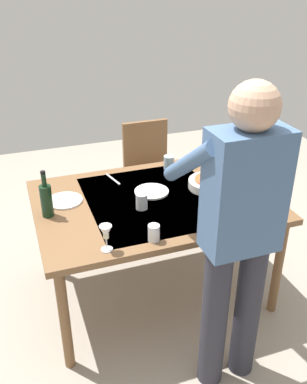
# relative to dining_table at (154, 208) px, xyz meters

# --- Properties ---
(ground_plane) EXTENTS (6.00, 6.00, 0.00)m
(ground_plane) POSITION_rel_dining_table_xyz_m (0.00, 0.00, -0.68)
(ground_plane) COLOR #9E9384
(dining_table) EXTENTS (1.52, 1.08, 0.75)m
(dining_table) POSITION_rel_dining_table_xyz_m (0.00, 0.00, 0.00)
(dining_table) COLOR brown
(dining_table) RESTS_ON ground_plane
(chair_near) EXTENTS (0.40, 0.40, 0.91)m
(chair_near) POSITION_rel_dining_table_xyz_m (-0.29, -0.92, -0.15)
(chair_near) COLOR #523019
(chair_near) RESTS_ON ground_plane
(person_server) EXTENTS (0.42, 0.61, 1.69)m
(person_server) POSITION_rel_dining_table_xyz_m (-0.15, 0.80, 0.28)
(person_server) COLOR #2D2D38
(person_server) RESTS_ON ground_plane
(wine_bottle) EXTENTS (0.07, 0.07, 0.30)m
(wine_bottle) POSITION_rel_dining_table_xyz_m (0.67, -0.02, 0.18)
(wine_bottle) COLOR black
(wine_bottle) RESTS_ON dining_table
(wine_glass_left) EXTENTS (0.07, 0.07, 0.15)m
(wine_glass_left) POSITION_rel_dining_table_xyz_m (0.42, 0.45, 0.17)
(wine_glass_left) COLOR white
(wine_glass_left) RESTS_ON dining_table
(water_cup_near_left) EXTENTS (0.08, 0.08, 0.10)m
(water_cup_near_left) POSITION_rel_dining_table_xyz_m (-0.27, -0.41, 0.12)
(water_cup_near_left) COLOR silver
(water_cup_near_left) RESTS_ON dining_table
(water_cup_near_right) EXTENTS (0.07, 0.07, 0.10)m
(water_cup_near_right) POSITION_rel_dining_table_xyz_m (0.16, 0.45, 0.12)
(water_cup_near_right) COLOR silver
(water_cup_near_right) RESTS_ON dining_table
(water_cup_far_left) EXTENTS (0.07, 0.07, 0.10)m
(water_cup_far_left) POSITION_rel_dining_table_xyz_m (0.11, 0.09, 0.12)
(water_cup_far_left) COLOR silver
(water_cup_far_left) RESTS_ON dining_table
(serving_bowl_pasta) EXTENTS (0.30, 0.30, 0.07)m
(serving_bowl_pasta) POSITION_rel_dining_table_xyz_m (-0.42, -0.02, 0.10)
(serving_bowl_pasta) COLOR silver
(serving_bowl_pasta) RESTS_ON dining_table
(side_bowl_salad) EXTENTS (0.18, 0.18, 0.07)m
(side_bowl_salad) POSITION_rel_dining_table_xyz_m (-0.29, 0.32, 0.10)
(side_bowl_salad) COLOR silver
(side_bowl_salad) RESTS_ON dining_table
(side_bowl_bread) EXTENTS (0.16, 0.16, 0.07)m
(side_bowl_bread) POSITION_rel_dining_table_xyz_m (-0.58, 0.27, 0.10)
(side_bowl_bread) COLOR silver
(side_bowl_bread) RESTS_ON dining_table
(dinner_plate_near) EXTENTS (0.23, 0.23, 0.01)m
(dinner_plate_near) POSITION_rel_dining_table_xyz_m (-0.02, -0.09, 0.07)
(dinner_plate_near) COLOR silver
(dinner_plate_near) RESTS_ON dining_table
(dinner_plate_far) EXTENTS (0.23, 0.23, 0.01)m
(dinner_plate_far) POSITION_rel_dining_table_xyz_m (0.55, -0.16, 0.07)
(dinner_plate_far) COLOR silver
(dinner_plate_far) RESTS_ON dining_table
(table_knife) EXTENTS (0.06, 0.20, 0.00)m
(table_knife) POSITION_rel_dining_table_xyz_m (0.18, -0.37, 0.07)
(table_knife) COLOR silver
(table_knife) RESTS_ON dining_table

